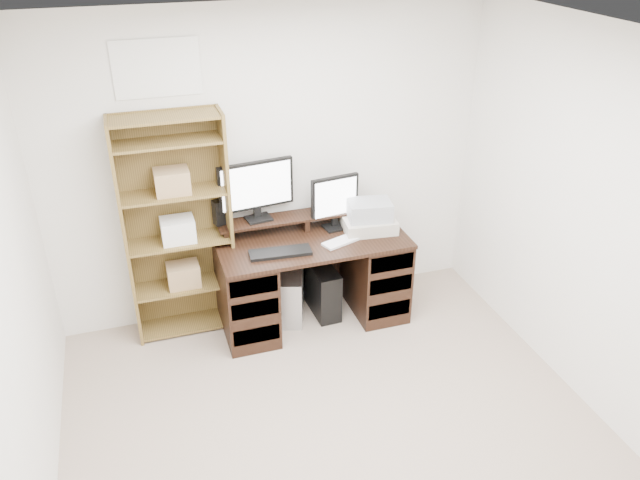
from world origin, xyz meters
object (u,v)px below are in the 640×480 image
monitor_wide (256,187)px  tower_silver (291,295)px  printer (369,224)px  bookshelf (177,226)px  tower_black (323,290)px  monitor_small (335,200)px  desk (312,278)px

monitor_wide → tower_silver: (0.21, -0.18, -0.93)m
printer → bookshelf: (-1.49, 0.20, 0.12)m
tower_black → printer: bearing=-9.6°
monitor_wide → monitor_small: 0.64m
monitor_wide → monitor_small: monitor_wide is taller
monitor_small → printer: (0.25, -0.13, -0.19)m
monitor_wide → printer: (0.86, -0.24, -0.34)m
monitor_wide → bookshelf: bearing=176.5°
monitor_small → printer: size_ratio=1.07×
monitor_small → tower_black: 0.79m
monitor_small → monitor_wide: bearing=162.4°
monitor_wide → tower_black: monitor_wide is taller
monitor_wide → monitor_small: (0.61, -0.11, -0.15)m
monitor_wide → tower_silver: monitor_wide is taller
monitor_small → bookshelf: (-1.24, 0.07, -0.07)m
monitor_small → desk: bearing=-157.0°
desk → monitor_wide: (-0.37, 0.25, 0.75)m
monitor_small → tower_silver: 0.88m
printer → monitor_wide: bearing=170.5°
monitor_wide → tower_black: size_ratio=1.38×
tower_silver → bookshelf: (-0.85, 0.14, 0.71)m
desk → bookshelf: size_ratio=0.83×
desk → bookshelf: 1.16m
tower_silver → bookshelf: bookshelf is taller
monitor_wide → bookshelf: (-0.63, -0.04, -0.22)m
tower_silver → desk: bearing=-5.3°
desk → tower_black: size_ratio=3.42×
monitor_wide → bookshelf: 0.67m
tower_black → desk: bearing=-155.4°
printer → bookshelf: bearing=178.4°
monitor_wide → tower_silver: size_ratio=1.43×
monitor_wide → tower_black: (0.48, -0.19, -0.92)m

